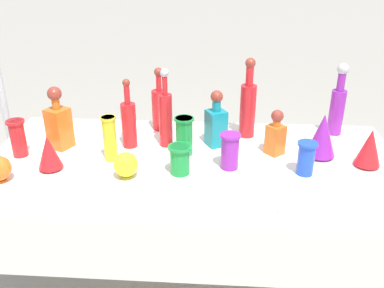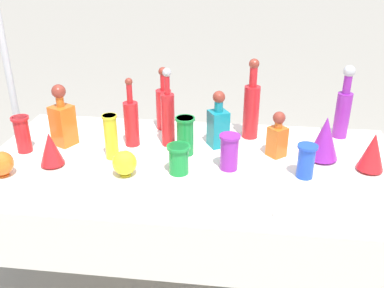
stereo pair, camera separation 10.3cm
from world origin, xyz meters
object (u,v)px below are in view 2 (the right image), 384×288
Objects in this scene: square_decanter_1 at (218,123)px; square_decanter_2 at (277,136)px; tall_bottle_4 at (344,108)px; fluted_vase_0 at (373,152)px; tall_bottle_1 at (251,107)px; slender_vase_0 at (306,160)px; tall_bottle_0 at (131,121)px; round_bowl_1 at (1,164)px; slender_vase_3 at (179,158)px; round_bowl_0 at (125,163)px; slender_vase_4 at (229,151)px; slender_vase_5 at (22,133)px; tall_bottle_2 at (168,116)px; canopy_pole at (11,83)px; slender_vase_2 at (111,135)px; slender_vase_1 at (185,135)px; square_decanter_0 at (63,120)px; fluted_vase_1 at (51,149)px; cardboard_box_behind_left at (256,178)px; fluted_vase_2 at (325,138)px; tall_bottle_3 at (164,106)px.

square_decanter_1 is 1.28× the size of square_decanter_2.
tall_bottle_4 is 0.40m from fluted_vase_0.
tall_bottle_1 reaches higher than slender_vase_0.
round_bowl_1 is at bearing -141.73° from tall_bottle_0.
slender_vase_3 reaches higher than round_bowl_0.
slender_vase_5 is (-1.07, 0.06, 0.01)m from slender_vase_4.
slender_vase_5 is at bearing -164.23° from tall_bottle_1.
tall_bottle_2 is 1.02m from fluted_vase_0.
round_bowl_1 is at bearing -65.47° from canopy_pole.
tall_bottle_4 is at bearing 13.30° from slender_vase_5.
slender_vase_3 is at bearing -171.74° from fluted_vase_0.
tall_bottle_1 is 1.93× the size of slender_vase_2.
square_decanter_1 is 1.02m from slender_vase_5.
slender_vase_1 reaches higher than slender_vase_0.
tall_bottle_0 is at bearing 164.47° from slender_vase_0.
slender_vase_4 is at bearing -10.85° from square_decanter_0.
slender_vase_5 is at bearing -166.70° from tall_bottle_4.
round_bowl_0 is (-0.83, -0.09, -0.02)m from slender_vase_0.
fluted_vase_1 is at bearing -179.66° from slender_vase_3.
slender_vase_2 is 0.29m from fluted_vase_1.
round_bowl_1 is at bearing -155.02° from square_decanter_1.
fluted_vase_0 is 1.17m from round_bowl_0.
square_decanter_1 is 0.51× the size of cardboard_box_behind_left.
cardboard_box_behind_left is at bearing 128.24° from tall_bottle_4.
cardboard_box_behind_left is at bearing 108.70° from fluted_vase_2.
square_decanter_2 is 0.29m from slender_vase_4.
tall_bottle_4 reaches higher than cardboard_box_behind_left.
tall_bottle_4 is 1.26m from slender_vase_2.
round_bowl_1 is (-1.51, -0.35, -0.05)m from fluted_vase_2.
tall_bottle_2 reaches higher than slender_vase_0.
tall_bottle_4 is 0.70m from square_decanter_1.
canopy_pole reaches higher than tall_bottle_2.
round_bowl_0 is at bearing -17.52° from slender_vase_5.
canopy_pole is (-1.44, 0.67, 0.07)m from slender_vase_4.
fluted_vase_2 is at bearing 5.74° from slender_vase_2.
tall_bottle_1 is 0.51m from tall_bottle_3.
tall_bottle_2 is at bearing 158.59° from slender_vase_0.
tall_bottle_2 is 2.17× the size of fluted_vase_0.
round_bowl_1 is 0.96m from canopy_pole.
canopy_pole is (-1.68, 0.50, 0.06)m from square_decanter_2.
round_bowl_0 is (0.59, -0.19, -0.04)m from slender_vase_5.
slender_vase_4 is (-0.60, -0.45, -0.08)m from tall_bottle_4.
tall_bottle_3 is 0.15× the size of canopy_pole.
tall_bottle_0 is at bearing 15.49° from slender_vase_5.
round_bowl_1 is (-1.65, -0.65, -0.11)m from tall_bottle_4.
tall_bottle_4 reaches higher than round_bowl_1.
tall_bottle_3 is 1.90× the size of slender_vase_5.
slender_vase_4 is 0.50m from round_bowl_0.
tall_bottle_2 is 0.61m from fluted_vase_1.
tall_bottle_2 is 0.75m from slender_vase_0.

